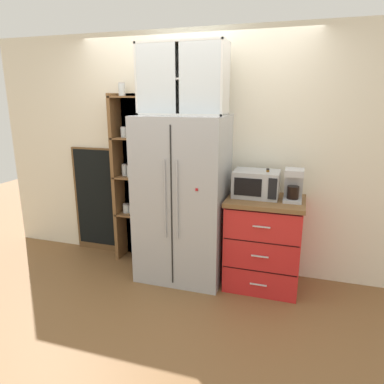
{
  "coord_description": "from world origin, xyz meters",
  "views": [
    {
      "loc": [
        1.14,
        -3.28,
        1.87
      ],
      "look_at": [
        0.1,
        0.02,
        0.94
      ],
      "focal_mm": 32.92,
      "sensor_mm": 36.0,
      "label": 1
    }
  ],
  "objects_px": {
    "microwave": "(256,184)",
    "mug_cream": "(266,194)",
    "coffee_maker": "(294,185)",
    "bottle_amber": "(267,185)",
    "chalkboard_menu": "(97,200)",
    "refrigerator": "(183,199)",
    "mug_red": "(267,193)"
  },
  "relations": [
    {
      "from": "mug_cream",
      "to": "coffee_maker",
      "type": "bearing_deg",
      "value": 4.43
    },
    {
      "from": "mug_red",
      "to": "mug_cream",
      "type": "distance_m",
      "value": 0.04
    },
    {
      "from": "refrigerator",
      "to": "mug_cream",
      "type": "bearing_deg",
      "value": 2.08
    },
    {
      "from": "coffee_maker",
      "to": "mug_red",
      "type": "distance_m",
      "value": 0.27
    },
    {
      "from": "microwave",
      "to": "chalkboard_menu",
      "type": "relative_size",
      "value": 0.34
    },
    {
      "from": "coffee_maker",
      "to": "mug_cream",
      "type": "height_order",
      "value": "coffee_maker"
    },
    {
      "from": "mug_red",
      "to": "chalkboard_menu",
      "type": "distance_m",
      "value": 2.11
    },
    {
      "from": "refrigerator",
      "to": "microwave",
      "type": "bearing_deg",
      "value": 7.11
    },
    {
      "from": "chalkboard_menu",
      "to": "mug_cream",
      "type": "bearing_deg",
      "value": -7.51
    },
    {
      "from": "refrigerator",
      "to": "mug_red",
      "type": "xyz_separation_m",
      "value": [
        0.84,
        0.07,
        0.12
      ]
    },
    {
      "from": "microwave",
      "to": "mug_cream",
      "type": "relative_size",
      "value": 3.89
    },
    {
      "from": "mug_cream",
      "to": "bottle_amber",
      "type": "distance_m",
      "value": 0.09
    },
    {
      "from": "refrigerator",
      "to": "bottle_amber",
      "type": "xyz_separation_m",
      "value": [
        0.84,
        0.07,
        0.2
      ]
    },
    {
      "from": "refrigerator",
      "to": "coffee_maker",
      "type": "relative_size",
      "value": 5.49
    },
    {
      "from": "coffee_maker",
      "to": "mug_red",
      "type": "relative_size",
      "value": 2.54
    },
    {
      "from": "refrigerator",
      "to": "mug_cream",
      "type": "xyz_separation_m",
      "value": [
        0.84,
        0.03,
        0.11
      ]
    },
    {
      "from": "chalkboard_menu",
      "to": "refrigerator",
      "type": "bearing_deg",
      "value": -13.9
    },
    {
      "from": "coffee_maker",
      "to": "mug_cream",
      "type": "xyz_separation_m",
      "value": [
        -0.25,
        -0.02,
        -0.11
      ]
    },
    {
      "from": "microwave",
      "to": "coffee_maker",
      "type": "xyz_separation_m",
      "value": [
        0.35,
        -0.04,
        0.03
      ]
    },
    {
      "from": "refrigerator",
      "to": "mug_red",
      "type": "distance_m",
      "value": 0.85
    },
    {
      "from": "coffee_maker",
      "to": "bottle_amber",
      "type": "bearing_deg",
      "value": 175.7
    },
    {
      "from": "refrigerator",
      "to": "chalkboard_menu",
      "type": "xyz_separation_m",
      "value": [
        -1.23,
        0.3,
        -0.2
      ]
    },
    {
      "from": "microwave",
      "to": "mug_red",
      "type": "xyz_separation_m",
      "value": [
        0.11,
        -0.02,
        -0.08
      ]
    },
    {
      "from": "microwave",
      "to": "coffee_maker",
      "type": "relative_size",
      "value": 1.42
    },
    {
      "from": "microwave",
      "to": "mug_cream",
      "type": "xyz_separation_m",
      "value": [
        0.11,
        -0.06,
        -0.08
      ]
    },
    {
      "from": "microwave",
      "to": "mug_red",
      "type": "distance_m",
      "value": 0.14
    },
    {
      "from": "bottle_amber",
      "to": "chalkboard_menu",
      "type": "xyz_separation_m",
      "value": [
        -2.07,
        0.23,
        -0.4
      ]
    },
    {
      "from": "coffee_maker",
      "to": "refrigerator",
      "type": "bearing_deg",
      "value": -177.39
    },
    {
      "from": "mug_red",
      "to": "bottle_amber",
      "type": "height_order",
      "value": "bottle_amber"
    },
    {
      "from": "refrigerator",
      "to": "mug_cream",
      "type": "height_order",
      "value": "refrigerator"
    },
    {
      "from": "coffee_maker",
      "to": "mug_cream",
      "type": "relative_size",
      "value": 2.74
    },
    {
      "from": "mug_red",
      "to": "bottle_amber",
      "type": "xyz_separation_m",
      "value": [
        -0.0,
        0.0,
        0.08
      ]
    }
  ]
}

